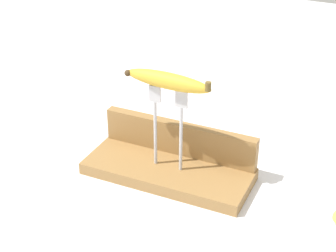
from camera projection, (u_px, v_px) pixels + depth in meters
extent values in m
plane|color=silver|center=(168.00, 176.00, 1.18)|extent=(3.00, 3.00, 0.00)
cube|color=olive|center=(168.00, 171.00, 1.17)|extent=(0.36, 0.15, 0.03)
cube|color=olive|center=(180.00, 138.00, 1.19)|extent=(0.36, 0.02, 0.08)
cylinder|color=#B2B2B7|center=(154.00, 134.00, 1.13)|extent=(0.01, 0.01, 0.15)
cube|color=#B2B2B7|center=(154.00, 95.00, 1.09)|extent=(0.03, 0.01, 0.04)
cylinder|color=#B2B2B7|center=(180.00, 140.00, 1.11)|extent=(0.01, 0.01, 0.15)
cube|color=#B2B2B7|center=(181.00, 100.00, 1.07)|extent=(0.03, 0.01, 0.04)
ellipsoid|color=gold|center=(167.00, 82.00, 1.06)|extent=(0.19, 0.05, 0.03)
cylinder|color=brown|center=(208.00, 86.00, 1.02)|extent=(0.01, 0.01, 0.02)
sphere|color=#3F2D19|center=(128.00, 73.00, 1.10)|extent=(0.01, 0.01, 0.01)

